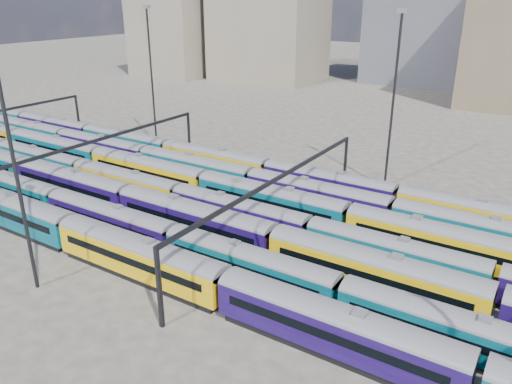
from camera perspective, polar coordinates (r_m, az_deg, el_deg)
The scene contains 13 objects.
ground at distance 65.24m, azimuth -5.23°, elevation -3.24°, with size 500.00×500.00×0.00m, color #423C37.
rake_0 at distance 52.58m, azimuth -13.19°, elevation -6.85°, with size 107.84×3.16×5.32m.
rake_1 at distance 50.28m, azimuth -0.86°, elevation -7.94°, with size 138.58×2.90×4.87m.
rake_2 at distance 53.86m, azimuth 2.11°, elevation -5.45°, with size 132.40×3.23×5.45m.
rake_3 at distance 61.75m, azimuth -2.00°, elevation -2.09°, with size 136.70×2.86×4.80m.
rake_4 at distance 64.72m, azimuth 1.66°, elevation -0.65°, with size 151.63×3.17×5.34m.
rake_5 at distance 71.79m, azimuth -0.54°, elevation 1.55°, with size 124.24×3.03×5.10m.
rake_6 at distance 81.44m, azimuth -4.81°, elevation 3.89°, with size 140.86×2.94×4.95m.
gantry_1 at distance 76.15m, azimuth -17.48°, elevation 4.98°, with size 0.35×40.35×8.03m.
gantry_2 at distance 57.39m, azimuth 2.48°, elevation 0.62°, with size 0.35×40.35×8.03m.
mast_1 at distance 96.51m, azimuth -11.88°, elevation 13.26°, with size 1.40×0.50×25.60m.
mast_2 at distance 50.19m, azimuth -26.08°, elevation 3.91°, with size 1.40×0.50×25.60m.
mast_3 at distance 74.89m, azimuth 15.47°, elevation 10.60°, with size 1.40×0.50×25.60m.
Camera 1 is at (36.75, -46.38, 27.46)m, focal length 35.00 mm.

